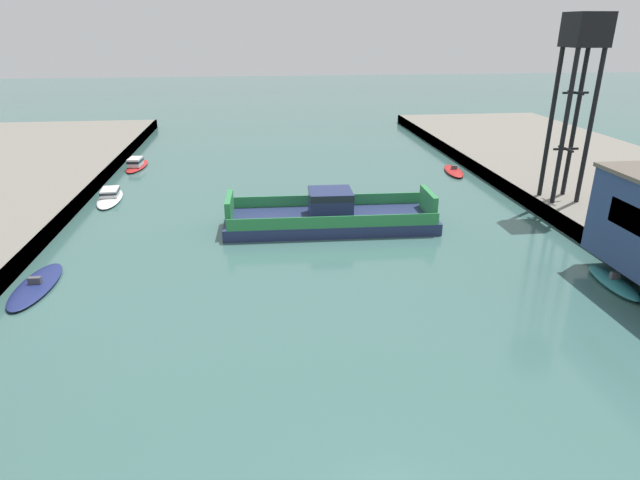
{
  "coord_description": "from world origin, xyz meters",
  "views": [
    {
      "loc": [
        -4.64,
        -14.61,
        17.88
      ],
      "look_at": [
        0.0,
        24.55,
        2.0
      ],
      "focal_mm": 29.9,
      "sensor_mm": 36.0,
      "label": 1
    }
  ],
  "objects_px": {
    "moored_boat_mid_left": "(110,196)",
    "moored_boat_far_right": "(36,286)",
    "chain_ferry": "(330,216)",
    "crane_tower": "(582,56)",
    "moored_boat_near_right": "(136,164)",
    "moored_boat_far_left": "(613,282)",
    "moored_boat_near_left": "(454,171)"
  },
  "relations": [
    {
      "from": "moored_boat_mid_left",
      "to": "moored_boat_far_right",
      "type": "height_order",
      "value": "moored_boat_mid_left"
    },
    {
      "from": "chain_ferry",
      "to": "crane_tower",
      "type": "height_order",
      "value": "crane_tower"
    },
    {
      "from": "moored_boat_far_right",
      "to": "moored_boat_near_right",
      "type": "bearing_deg",
      "value": 89.64
    },
    {
      "from": "crane_tower",
      "to": "moored_boat_mid_left",
      "type": "bearing_deg",
      "value": 168.34
    },
    {
      "from": "moored_boat_near_right",
      "to": "moored_boat_far_right",
      "type": "xyz_separation_m",
      "value": [
        -0.22,
        -35.77,
        -0.36
      ]
    },
    {
      "from": "moored_boat_near_right",
      "to": "moored_boat_far_left",
      "type": "distance_m",
      "value": 58.36
    },
    {
      "from": "chain_ferry",
      "to": "moored_boat_far_left",
      "type": "bearing_deg",
      "value": -37.74
    },
    {
      "from": "chain_ferry",
      "to": "moored_boat_near_left",
      "type": "xyz_separation_m",
      "value": [
        18.8,
        18.11,
        -0.84
      ]
    },
    {
      "from": "moored_boat_near_left",
      "to": "moored_boat_far_right",
      "type": "bearing_deg",
      "value": -146.04
    },
    {
      "from": "moored_boat_near_left",
      "to": "moored_boat_far_left",
      "type": "relative_size",
      "value": 1.1
    },
    {
      "from": "moored_boat_near_right",
      "to": "moored_boat_mid_left",
      "type": "relative_size",
      "value": 0.95
    },
    {
      "from": "moored_boat_mid_left",
      "to": "moored_boat_far_left",
      "type": "xyz_separation_m",
      "value": [
        42.17,
        -26.16,
        -0.12
      ]
    },
    {
      "from": "moored_boat_near_left",
      "to": "moored_boat_far_right",
      "type": "height_order",
      "value": "moored_boat_near_left"
    },
    {
      "from": "chain_ferry",
      "to": "crane_tower",
      "type": "bearing_deg",
      "value": 4.08
    },
    {
      "from": "moored_boat_near_left",
      "to": "crane_tower",
      "type": "xyz_separation_m",
      "value": [
        4.97,
        -16.42,
        15.06
      ]
    },
    {
      "from": "moored_boat_far_right",
      "to": "moored_boat_near_left",
      "type": "bearing_deg",
      "value": 33.96
    },
    {
      "from": "chain_ferry",
      "to": "moored_boat_near_right",
      "type": "relative_size",
      "value": 2.7
    },
    {
      "from": "chain_ferry",
      "to": "moored_boat_far_right",
      "type": "distance_m",
      "value": 25.35
    },
    {
      "from": "chain_ferry",
      "to": "moored_boat_near_left",
      "type": "height_order",
      "value": "chain_ferry"
    },
    {
      "from": "moored_boat_far_right",
      "to": "moored_boat_far_left",
      "type": "bearing_deg",
      "value": -6.25
    },
    {
      "from": "chain_ferry",
      "to": "moored_boat_far_right",
      "type": "relative_size",
      "value": 2.52
    },
    {
      "from": "moored_boat_near_left",
      "to": "crane_tower",
      "type": "distance_m",
      "value": 22.83
    },
    {
      "from": "moored_boat_mid_left",
      "to": "moored_boat_far_left",
      "type": "relative_size",
      "value": 1.27
    },
    {
      "from": "chain_ferry",
      "to": "moored_boat_far_left",
      "type": "height_order",
      "value": "chain_ferry"
    },
    {
      "from": "moored_boat_far_left",
      "to": "moored_boat_far_right",
      "type": "height_order",
      "value": "moored_boat_far_left"
    },
    {
      "from": "moored_boat_far_right",
      "to": "crane_tower",
      "type": "height_order",
      "value": "crane_tower"
    },
    {
      "from": "moored_boat_far_left",
      "to": "moored_boat_mid_left",
      "type": "bearing_deg",
      "value": 148.18
    },
    {
      "from": "chain_ferry",
      "to": "moored_boat_near_left",
      "type": "bearing_deg",
      "value": 43.94
    },
    {
      "from": "moored_boat_near_left",
      "to": "moored_boat_far_right",
      "type": "distance_m",
      "value": 50.63
    },
    {
      "from": "moored_boat_near_left",
      "to": "moored_boat_near_right",
      "type": "height_order",
      "value": "moored_boat_near_right"
    },
    {
      "from": "moored_boat_mid_left",
      "to": "crane_tower",
      "type": "xyz_separation_m",
      "value": [
        46.8,
        -9.66,
        14.89
      ]
    },
    {
      "from": "chain_ferry",
      "to": "moored_boat_mid_left",
      "type": "relative_size",
      "value": 2.57
    }
  ]
}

